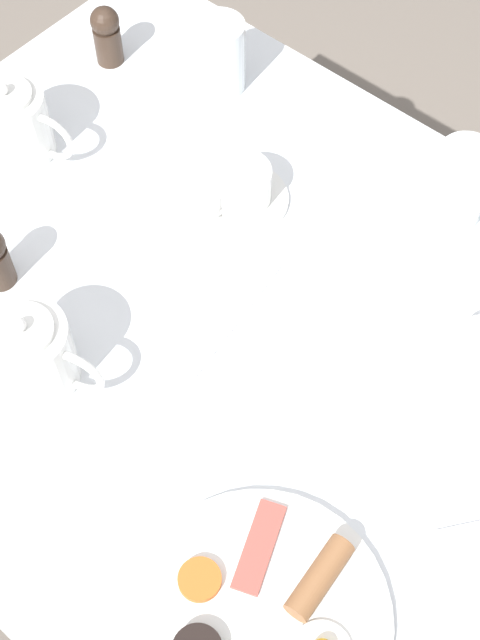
{
  "coord_description": "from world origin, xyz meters",
  "views": [
    {
      "loc": [
        0.46,
        0.39,
        1.71
      ],
      "look_at": [
        0.0,
        0.0,
        0.73
      ],
      "focal_mm": 50.0,
      "sensor_mm": 36.0,
      "label": 1
    }
  ],
  "objects_px": {
    "breakfast_plate": "(262,618)",
    "salt_grinder": "(107,34)",
    "knife_by_plate": "(235,319)",
    "teacup_with_saucer_left": "(241,188)",
    "wine_glass_spare": "(219,56)",
    "water_glass_short": "(459,186)",
    "teapot_far": "(14,124)",
    "teapot_near": "(32,354)"
  },
  "relations": [
    {
      "from": "salt_grinder",
      "to": "knife_by_plate",
      "type": "distance_m",
      "value": 0.54
    },
    {
      "from": "breakfast_plate",
      "to": "salt_grinder",
      "type": "height_order",
      "value": "salt_grinder"
    },
    {
      "from": "teacup_with_saucer_left",
      "to": "water_glass_short",
      "type": "relative_size",
      "value": 1.06
    },
    {
      "from": "salt_grinder",
      "to": "knife_by_plate",
      "type": "relative_size",
      "value": 0.49
    },
    {
      "from": "water_glass_short",
      "to": "knife_by_plate",
      "type": "relative_size",
      "value": 0.64
    },
    {
      "from": "breakfast_plate",
      "to": "knife_by_plate",
      "type": "height_order",
      "value": "breakfast_plate"
    },
    {
      "from": "water_glass_short",
      "to": "knife_by_plate",
      "type": "bearing_deg",
      "value": -19.63
    },
    {
      "from": "breakfast_plate",
      "to": "wine_glass_spare",
      "type": "relative_size",
      "value": 2.46
    },
    {
      "from": "teapot_near",
      "to": "teacup_with_saucer_left",
      "type": "distance_m",
      "value": 0.38
    },
    {
      "from": "teapot_near",
      "to": "teapot_far",
      "type": "relative_size",
      "value": 0.99
    },
    {
      "from": "teacup_with_saucer_left",
      "to": "wine_glass_spare",
      "type": "height_order",
      "value": "wine_glass_spare"
    },
    {
      "from": "teapot_far",
      "to": "water_glass_short",
      "type": "height_order",
      "value": "teapot_far"
    },
    {
      "from": "teapot_far",
      "to": "teacup_with_saucer_left",
      "type": "xyz_separation_m",
      "value": [
        -0.14,
        0.31,
        -0.03
      ]
    },
    {
      "from": "breakfast_plate",
      "to": "teapot_near",
      "type": "xyz_separation_m",
      "value": [
        -0.05,
        -0.41,
        0.05
      ]
    },
    {
      "from": "wine_glass_spare",
      "to": "salt_grinder",
      "type": "distance_m",
      "value": 0.19
    },
    {
      "from": "teacup_with_saucer_left",
      "to": "wine_glass_spare",
      "type": "xyz_separation_m",
      "value": [
        -0.16,
        -0.18,
        0.03
      ]
    },
    {
      "from": "water_glass_short",
      "to": "wine_glass_spare",
      "type": "xyz_separation_m",
      "value": [
        0.02,
        -0.42,
        -0.01
      ]
    },
    {
      "from": "teapot_near",
      "to": "teapot_far",
      "type": "height_order",
      "value": "same"
    },
    {
      "from": "breakfast_plate",
      "to": "teacup_with_saucer_left",
      "type": "relative_size",
      "value": 2.12
    },
    {
      "from": "teacup_with_saucer_left",
      "to": "salt_grinder",
      "type": "relative_size",
      "value": 1.37
    },
    {
      "from": "teapot_far",
      "to": "knife_by_plate",
      "type": "bearing_deg",
      "value": 161.43
    },
    {
      "from": "salt_grinder",
      "to": "wine_glass_spare",
      "type": "bearing_deg",
      "value": 112.59
    },
    {
      "from": "wine_glass_spare",
      "to": "knife_by_plate",
      "type": "distance_m",
      "value": 0.44
    },
    {
      "from": "teapot_near",
      "to": "knife_by_plate",
      "type": "relative_size",
      "value": 0.96
    },
    {
      "from": "teapot_near",
      "to": "salt_grinder",
      "type": "bearing_deg",
      "value": -71.77
    },
    {
      "from": "teapot_near",
      "to": "teacup_with_saucer_left",
      "type": "relative_size",
      "value": 1.42
    },
    {
      "from": "teapot_far",
      "to": "knife_by_plate",
      "type": "xyz_separation_m",
      "value": [
        0.02,
        0.44,
        -0.05
      ]
    },
    {
      "from": "breakfast_plate",
      "to": "wine_glass_spare",
      "type": "xyz_separation_m",
      "value": [
        -0.59,
        -0.58,
        0.05
      ]
    },
    {
      "from": "teapot_far",
      "to": "teacup_with_saucer_left",
      "type": "distance_m",
      "value": 0.34
    },
    {
      "from": "teapot_far",
      "to": "teacup_with_saucer_left",
      "type": "height_order",
      "value": "teapot_far"
    },
    {
      "from": "wine_glass_spare",
      "to": "breakfast_plate",
      "type": "bearing_deg",
      "value": 44.39
    },
    {
      "from": "wine_glass_spare",
      "to": "knife_by_plate",
      "type": "bearing_deg",
      "value": 43.77
    },
    {
      "from": "wine_glass_spare",
      "to": "teapot_near",
      "type": "bearing_deg",
      "value": 17.4
    },
    {
      "from": "breakfast_plate",
      "to": "knife_by_plate",
      "type": "bearing_deg",
      "value": -134.92
    },
    {
      "from": "teapot_near",
      "to": "water_glass_short",
      "type": "xyz_separation_m",
      "value": [
        -0.56,
        0.25,
        0.01
      ]
    },
    {
      "from": "breakfast_plate",
      "to": "teacup_with_saucer_left",
      "type": "distance_m",
      "value": 0.59
    },
    {
      "from": "water_glass_short",
      "to": "wine_glass_spare",
      "type": "distance_m",
      "value": 0.42
    },
    {
      "from": "teapot_near",
      "to": "teapot_far",
      "type": "xyz_separation_m",
      "value": [
        -0.24,
        -0.3,
        0.0
      ]
    },
    {
      "from": "teapot_far",
      "to": "water_glass_short",
      "type": "bearing_deg",
      "value": -166.75
    },
    {
      "from": "teapot_far",
      "to": "water_glass_short",
      "type": "xyz_separation_m",
      "value": [
        -0.31,
        0.56,
        0.01
      ]
    },
    {
      "from": "breakfast_plate",
      "to": "water_glass_short",
      "type": "height_order",
      "value": "water_glass_short"
    },
    {
      "from": "teapot_far",
      "to": "wine_glass_spare",
      "type": "bearing_deg",
      "value": -130.59
    }
  ]
}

